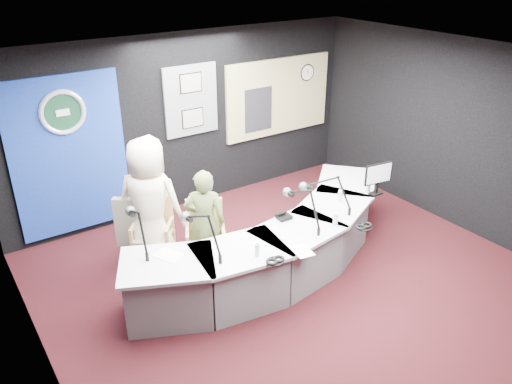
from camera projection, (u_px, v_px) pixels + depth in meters
ground at (304, 289)px, 6.50m from camera, size 6.00×6.00×0.00m
ceiling at (316, 67)px, 5.28m from camera, size 6.00×6.00×0.02m
wall_back at (189, 122)px, 8.12m from camera, size 6.00×0.02×2.80m
wall_left at (37, 274)px, 4.37m from camera, size 0.02×6.00×2.80m
wall_right at (470, 139)px, 7.41m from camera, size 0.02×6.00×2.80m
broadcast_desk at (276, 246)px, 6.72m from camera, size 4.50×1.90×0.75m
backdrop_panel at (69, 156)px, 7.20m from camera, size 1.60×0.05×2.30m
agency_seal at (63, 112)px, 6.89m from camera, size 0.63×0.07×0.63m
seal_center at (63, 112)px, 6.90m from camera, size 0.48×0.01×0.48m
pinboard at (191, 100)px, 7.98m from camera, size 0.90×0.04×1.10m
framed_photo_upper at (191, 83)px, 7.83m from camera, size 0.34×0.02×0.27m
framed_photo_lower at (193, 118)px, 8.07m from camera, size 0.34×0.02×0.27m
booth_window_frame at (279, 97)px, 8.92m from camera, size 2.12×0.06×1.32m
booth_glow at (279, 97)px, 8.92m from camera, size 2.00×0.02×1.20m
equipment_rack at (258, 110)px, 8.74m from camera, size 0.55×0.02×0.75m
wall_clock at (307, 73)px, 9.05m from camera, size 0.28×0.01×0.28m
armchair_left at (153, 237)px, 6.80m from camera, size 0.68×0.68×0.86m
armchair_right at (206, 240)px, 6.68m from camera, size 0.71×0.71×0.93m
draped_jacket at (134, 222)px, 6.78m from camera, size 0.46×0.38×0.70m
person_man at (150, 205)px, 6.59m from camera, size 1.04×1.05×1.83m
person_woman at (205, 223)px, 6.56m from camera, size 0.63×0.59×1.45m
computer_monitor at (378, 173)px, 7.12m from camera, size 0.40×0.08×0.28m
desk_phone at (284, 217)px, 6.59m from camera, size 0.19×0.15×0.04m
headphones_near at (364, 226)px, 6.39m from camera, size 0.24×0.24×0.04m
headphones_far at (275, 260)px, 5.70m from camera, size 0.21×0.21×0.04m
paper_stack at (169, 255)px, 5.83m from camera, size 0.34×0.39×0.00m
notepad at (302, 251)px, 5.91m from camera, size 0.24×0.31×0.00m
boom_mic_a at (137, 225)px, 5.85m from camera, size 0.20×0.73×0.60m
boom_mic_b at (202, 229)px, 5.75m from camera, size 0.22×0.73×0.60m
boom_mic_c at (303, 204)px, 6.33m from camera, size 0.16×0.74×0.60m
boom_mic_d at (327, 192)px, 6.63m from camera, size 0.53×0.59×0.60m
water_bottles at (319, 214)px, 6.53m from camera, size 2.31×0.55×0.18m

